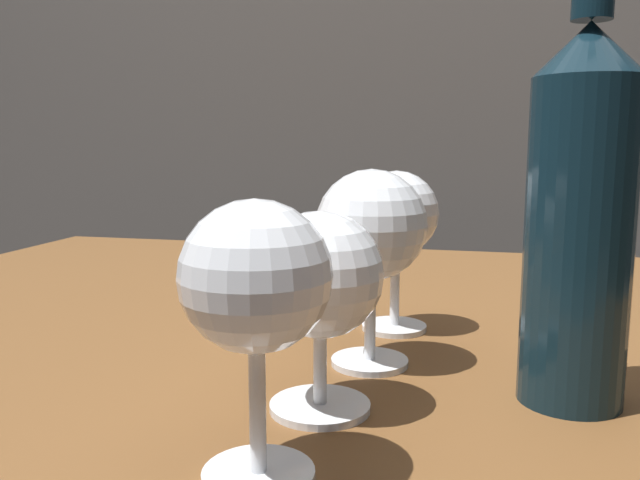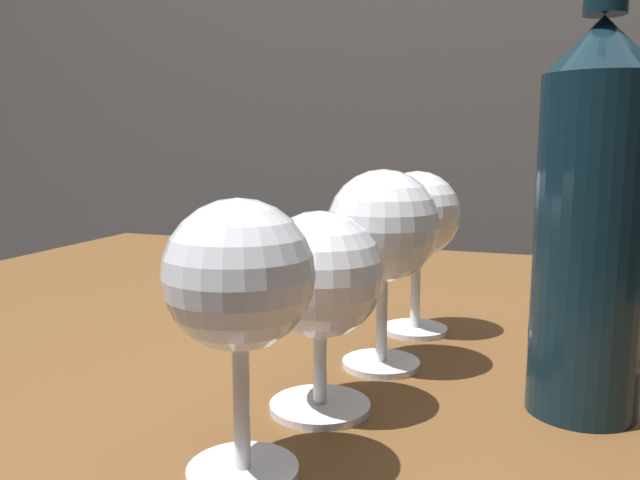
% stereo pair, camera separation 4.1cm
% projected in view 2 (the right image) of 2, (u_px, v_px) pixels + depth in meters
% --- Properties ---
extents(dining_table, '(1.16, 0.88, 0.74)m').
position_uv_depth(dining_table, '(341.00, 408.00, 0.67)').
color(dining_table, brown).
rests_on(dining_table, ground_plane).
extents(wine_glass_port, '(0.08, 0.08, 0.15)m').
position_uv_depth(wine_glass_port, '(239.00, 283.00, 0.33)').
color(wine_glass_port, white).
rests_on(wine_glass_port, dining_table).
extents(wine_glass_amber, '(0.08, 0.08, 0.13)m').
position_uv_depth(wine_glass_amber, '(320.00, 281.00, 0.42)').
color(wine_glass_amber, white).
rests_on(wine_glass_amber, dining_table).
extents(wine_glass_cabernet, '(0.09, 0.09, 0.16)m').
position_uv_depth(wine_glass_cabernet, '(383.00, 230.00, 0.50)').
color(wine_glass_cabernet, white).
rests_on(wine_glass_cabernet, dining_table).
extents(wine_glass_chardonnay, '(0.08, 0.08, 0.15)m').
position_uv_depth(wine_glass_chardonnay, '(417.00, 219.00, 0.59)').
color(wine_glass_chardonnay, white).
rests_on(wine_glass_chardonnay, dining_table).
extents(wine_bottle, '(0.07, 0.07, 0.35)m').
position_uv_depth(wine_bottle, '(592.00, 208.00, 0.41)').
color(wine_bottle, '#0F232D').
rests_on(wine_bottle, dining_table).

